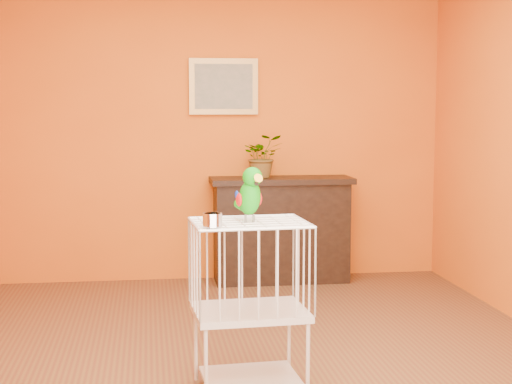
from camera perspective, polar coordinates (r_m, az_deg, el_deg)
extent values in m
plane|color=brown|center=(5.13, 0.16, -11.64)|extent=(4.50, 4.50, 0.00)
plane|color=orange|center=(7.12, -2.38, 4.05)|extent=(4.00, 0.00, 4.00)
plane|color=orange|center=(2.69, 6.91, 0.19)|extent=(4.00, 0.00, 4.00)
cube|color=black|center=(7.06, 1.84, -2.94)|extent=(1.19, 0.40, 0.89)
cube|color=black|center=(7.00, 1.85, 0.86)|extent=(1.27, 0.46, 0.05)
cube|color=black|center=(6.89, 2.09, -3.18)|extent=(0.83, 0.02, 0.45)
cube|color=#5E261B|center=(6.99, -0.10, -3.86)|extent=(0.05, 0.18, 0.28)
cube|color=#334924|center=(7.00, 0.54, -3.84)|extent=(0.05, 0.18, 0.28)
cube|color=#5E261B|center=(7.02, 1.27, -3.82)|extent=(0.05, 0.18, 0.28)
cube|color=#334924|center=(7.03, 2.06, -3.80)|extent=(0.05, 0.18, 0.28)
cube|color=#5E261B|center=(7.05, 2.86, -3.78)|extent=(0.05, 0.18, 0.28)
imported|color=#26722D|center=(6.91, 0.54, 2.25)|extent=(0.36, 0.40, 0.30)
cube|color=#AF813E|center=(7.09, -2.37, 7.68)|extent=(0.62, 0.03, 0.50)
cube|color=gray|center=(7.07, -2.36, 7.68)|extent=(0.52, 0.01, 0.40)
cube|color=silver|center=(4.50, -0.45, -13.26)|extent=(0.55, 0.43, 0.02)
cube|color=silver|center=(4.39, -0.45, -8.72)|extent=(0.64, 0.51, 0.04)
cube|color=silver|center=(4.29, -0.46, -2.23)|extent=(0.64, 0.51, 0.01)
cylinder|color=silver|center=(4.21, -3.67, -12.68)|extent=(0.02, 0.02, 0.43)
cylinder|color=silver|center=(4.32, 3.79, -12.20)|extent=(0.02, 0.02, 0.43)
cylinder|color=silver|center=(4.62, -4.40, -10.98)|extent=(0.02, 0.02, 0.43)
cylinder|color=silver|center=(4.71, 2.41, -10.60)|extent=(0.02, 0.02, 0.43)
cylinder|color=silver|center=(4.08, -3.19, -2.04)|extent=(0.10, 0.10, 0.07)
cylinder|color=#59544C|center=(4.28, -0.75, -1.94)|extent=(0.01, 0.01, 0.04)
cylinder|color=#59544C|center=(4.30, -0.17, -1.90)|extent=(0.01, 0.01, 0.04)
ellipsoid|color=#078C04|center=(4.27, -0.46, -0.41)|extent=(0.16, 0.20, 0.22)
ellipsoid|color=#078C04|center=(4.23, -0.27, 1.11)|extent=(0.14, 0.14, 0.11)
cone|color=orange|center=(4.18, 0.03, 0.89)|extent=(0.07, 0.08, 0.07)
cone|color=black|center=(4.20, -0.04, 0.64)|extent=(0.03, 0.03, 0.03)
sphere|color=black|center=(4.19, -0.61, 1.22)|extent=(0.02, 0.02, 0.02)
sphere|color=black|center=(4.23, 0.29, 1.26)|extent=(0.02, 0.02, 0.02)
ellipsoid|color=#A50C0C|center=(4.26, -1.25, -0.56)|extent=(0.04, 0.07, 0.08)
ellipsoid|color=navy|center=(4.31, 0.20, -0.48)|extent=(0.04, 0.07, 0.08)
cone|color=#078C04|center=(4.35, -0.87, -1.26)|extent=(0.11, 0.16, 0.12)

